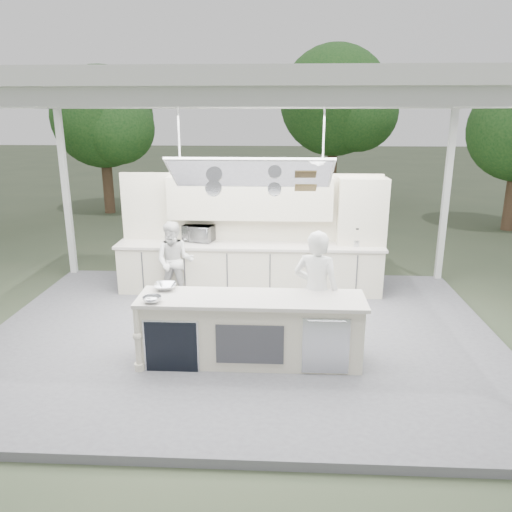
# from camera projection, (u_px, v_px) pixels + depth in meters

# --- Properties ---
(ground) EXTENTS (90.00, 90.00, 0.00)m
(ground) POSITION_uv_depth(u_px,v_px,m) (242.00, 339.00, 7.95)
(ground) COLOR #3F4731
(ground) RESTS_ON ground
(stage_deck) EXTENTS (8.00, 6.00, 0.12)m
(stage_deck) POSITION_uv_depth(u_px,v_px,m) (242.00, 336.00, 7.93)
(stage_deck) COLOR slate
(stage_deck) RESTS_ON ground
(tent) EXTENTS (8.20, 6.20, 3.86)m
(tent) POSITION_uv_depth(u_px,v_px,m) (240.00, 95.00, 6.89)
(tent) COLOR white
(tent) RESTS_ON ground
(demo_island) EXTENTS (3.10, 0.79, 0.95)m
(demo_island) POSITION_uv_depth(u_px,v_px,m) (250.00, 329.00, 6.90)
(demo_island) COLOR beige
(demo_island) RESTS_ON stage_deck
(back_counter) EXTENTS (5.08, 0.72, 0.95)m
(back_counter) POSITION_uv_depth(u_px,v_px,m) (250.00, 268.00, 9.60)
(back_counter) COLOR beige
(back_counter) RESTS_ON stage_deck
(back_wall_unit) EXTENTS (5.05, 0.48, 2.25)m
(back_wall_unit) POSITION_uv_depth(u_px,v_px,m) (273.00, 216.00, 9.51)
(back_wall_unit) COLOR beige
(back_wall_unit) RESTS_ON stage_deck
(tree_cluster) EXTENTS (19.55, 9.40, 5.85)m
(tree_cluster) POSITION_uv_depth(u_px,v_px,m) (260.00, 117.00, 16.40)
(tree_cluster) COLOR brown
(tree_cluster) RESTS_ON ground
(head_chef) EXTENTS (0.76, 0.61, 1.80)m
(head_chef) POSITION_uv_depth(u_px,v_px,m) (316.00, 292.00, 7.12)
(head_chef) COLOR white
(head_chef) RESTS_ON stage_deck
(sous_chef) EXTENTS (0.73, 0.57, 1.48)m
(sous_chef) POSITION_uv_depth(u_px,v_px,m) (175.00, 262.00, 9.08)
(sous_chef) COLOR silver
(sous_chef) RESTS_ON stage_deck
(toaster_oven) EXTENTS (0.66, 0.53, 0.32)m
(toaster_oven) POSITION_uv_depth(u_px,v_px,m) (199.00, 233.00, 9.64)
(toaster_oven) COLOR silver
(toaster_oven) RESTS_ON back_counter
(bowl_large) EXTENTS (0.35, 0.35, 0.08)m
(bowl_large) POSITION_uv_depth(u_px,v_px,m) (165.00, 287.00, 7.06)
(bowl_large) COLOR silver
(bowl_large) RESTS_ON demo_island
(bowl_small) EXTENTS (0.30, 0.30, 0.08)m
(bowl_small) POSITION_uv_depth(u_px,v_px,m) (152.00, 299.00, 6.59)
(bowl_small) COLOR #B3B6BA
(bowl_small) RESTS_ON demo_island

